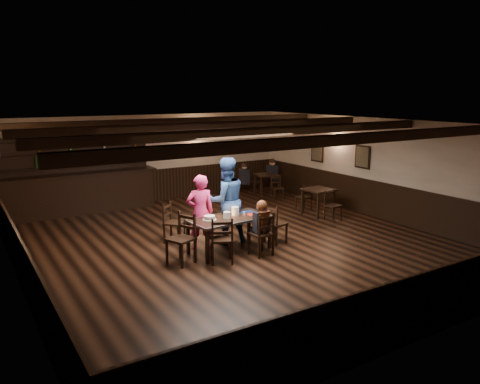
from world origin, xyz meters
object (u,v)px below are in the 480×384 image
chair_near_right (263,231)px  bar_counter (76,188)px  dining_table (230,221)px  chair_near_left (222,237)px  man_blue (226,201)px  woman_pink (200,212)px  cake (209,218)px

chair_near_right → bar_counter: 6.25m
dining_table → bar_counter: (-2.00, 5.11, 0.04)m
chair_near_left → bar_counter: 5.88m
chair_near_left → man_blue: 1.43m
bar_counter → dining_table: bearing=-68.6°
woman_pink → man_blue: man_blue is taller
dining_table → chair_near_right: size_ratio=1.94×
chair_near_left → chair_near_right: (0.96, -0.06, -0.02)m
woman_pink → cake: 0.43m
cake → man_blue: bearing=36.3°
woman_pink → chair_near_right: bearing=142.8°
dining_table → woman_pink: woman_pink is taller
man_blue → bar_counter: size_ratio=0.43×
dining_table → bar_counter: size_ratio=0.40×
chair_near_right → chair_near_left: bearing=176.2°
dining_table → chair_near_right: bearing=-55.6°
chair_near_right → cake: bearing=142.0°
chair_near_left → dining_table: bearing=48.1°
chair_near_left → bar_counter: size_ratio=0.21×
chair_near_right → cake: chair_near_right is taller
woman_pink → cake: woman_pink is taller
dining_table → chair_near_right: 0.79m
cake → bar_counter: bar_counter is taller
chair_near_left → woman_pink: woman_pink is taller
woman_pink → man_blue: 0.71m
dining_table → woman_pink: size_ratio=1.09×
woman_pink → cake: (-0.00, -0.43, -0.03)m
dining_table → chair_near_left: bearing=-131.9°
chair_near_right → bar_counter: (-2.44, 5.75, 0.18)m
chair_near_left → chair_near_right: bearing=-3.8°
dining_table → chair_near_left: 0.79m
chair_near_left → woman_pink: bearing=86.4°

